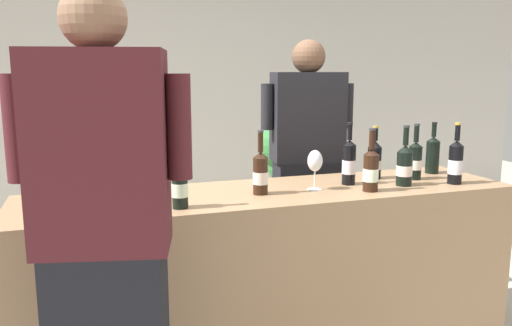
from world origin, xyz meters
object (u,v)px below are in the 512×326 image
Objects in this scene: wine_bottle_1 at (180,183)px; person_guest at (107,266)px; wine_bottle_9 at (433,154)px; wine_bottle_10 at (456,162)px; person_server at (306,176)px; wine_glass at (315,162)px; wine_bottle_4 at (405,165)px; wine_bottle_0 at (371,170)px; wine_bottle_5 at (415,160)px; wine_bottle_8 at (113,180)px; wine_bottle_2 at (374,160)px; potted_shrub at (293,164)px; wine_bottle_6 at (89,181)px; wine_bottle_3 at (260,173)px; wine_bottle_7 at (349,162)px.

person_guest reaches higher than wine_bottle_1.
wine_bottle_10 reaches higher than wine_bottle_9.
person_server reaches higher than wine_bottle_1.
wine_glass is 1.27m from person_guest.
wine_bottle_1 is 1.23m from wine_bottle_4.
wine_glass is at bearing 172.15° from wine_bottle_10.
wine_bottle_0 is 1.44m from person_guest.
wine_bottle_8 is (-1.65, -0.04, 0.00)m from wine_bottle_5.
wine_bottle_4 is at bearing -141.66° from wine_bottle_5.
person_guest is at bearing -123.44° from wine_bottle_1.
potted_shrub is (-0.06, 1.05, -0.20)m from wine_bottle_2.
person_guest is (-1.51, -0.81, -0.15)m from wine_bottle_2.
wine_bottle_0 reaches higher than wine_bottle_8.
wine_bottle_5 is 0.25× the size of potted_shrub.
potted_shrub reaches higher than wine_bottle_10.
person_server is (-0.25, 0.72, -0.18)m from wine_bottle_4.
wine_bottle_9 is 0.17× the size of person_guest.
person_server reaches higher than wine_glass.
wine_bottle_8 is 0.25× the size of potted_shrub.
wine_bottle_9 reaches higher than wine_bottle_6.
wine_bottle_2 is 0.42m from wine_bottle_9.
wine_bottle_2 is at bearing -176.19° from wine_bottle_9.
wine_glass is (0.30, 0.00, 0.04)m from wine_bottle_3.
wine_bottle_9 is at bearing 26.38° from wine_bottle_0.
wine_bottle_6 is (-1.37, 0.17, -0.00)m from wine_bottle_0.
wine_bottle_1 is 1.00× the size of wine_bottle_4.
wine_glass is (-0.23, -0.06, 0.02)m from wine_bottle_7.
wine_bottle_10 is 1.94m from person_guest.
wine_bottle_9 is (1.97, 0.13, 0.01)m from wine_bottle_6.
wine_bottle_10 is (1.79, -0.13, 0.01)m from wine_bottle_8.
wine_bottle_5 is at bearing -150.45° from wine_bottle_9.
wine_bottle_10 is at bearing -51.38° from wine_bottle_5.
wine_bottle_10 reaches higher than wine_bottle_1.
potted_shrub reaches higher than wine_bottle_1.
wine_bottle_6 is (-1.55, -0.11, 0.00)m from wine_bottle_2.
wine_bottle_9 is at bearing 10.84° from wine_bottle_7.
wine_bottle_4 reaches higher than wine_bottle_2.
wine_bottle_0 is at bearing 22.15° from person_guest.
wine_bottle_5 is 1.66m from wine_bottle_8.
wine_bottle_1 is at bearing -168.54° from wine_bottle_9.
wine_bottle_9 is at bearing 75.76° from wine_bottle_10.
wine_bottle_5 is 1.76m from wine_bottle_6.
wine_bottle_5 is 0.22m from wine_bottle_10.
wine_bottle_9 is (1.86, 0.16, 0.00)m from wine_bottle_8.
person_server is at bearing 24.31° from wine_bottle_6.
wine_bottle_4 is at bearing -6.76° from wine_glass.
wine_bottle_9 is 0.88m from wine_glass.
wine_bottle_2 is at bearing 14.11° from wine_bottle_1.
wine_bottle_7 is 0.27× the size of potted_shrub.
wine_bottle_7 is 0.64m from wine_bottle_9.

